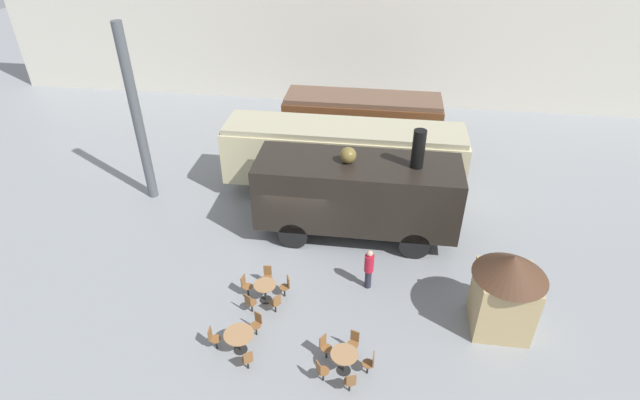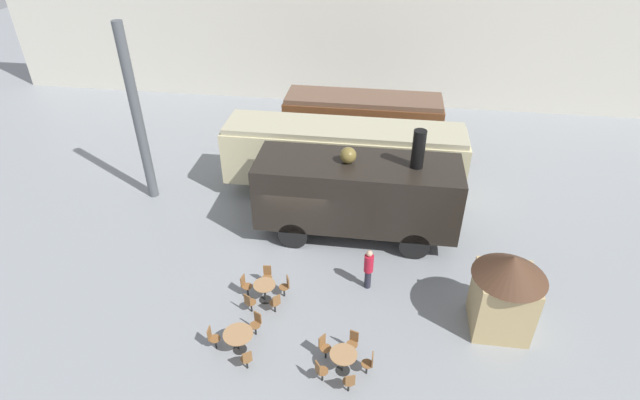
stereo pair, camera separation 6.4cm
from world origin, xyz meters
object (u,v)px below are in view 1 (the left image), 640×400
(passenger_coach_wooden, at_px, (362,120))
(cafe_chair_0, at_px, (213,337))
(cafe_table_mid, at_px, (344,358))
(ticket_kiosk, at_px, (506,288))
(steam_locomotive, at_px, (357,192))
(visitor_person, at_px, (369,268))
(cafe_table_far, at_px, (265,288))
(cafe_table_near, at_px, (239,337))
(passenger_coach_vintage, at_px, (343,153))

(passenger_coach_wooden, distance_m, cafe_chair_0, 14.48)
(cafe_chair_0, bearing_deg, cafe_table_mid, -6.99)
(cafe_chair_0, relative_size, ticket_kiosk, 0.29)
(steam_locomotive, distance_m, visitor_person, 3.45)
(passenger_coach_wooden, height_order, cafe_table_far, passenger_coach_wooden)
(cafe_chair_0, distance_m, ticket_kiosk, 9.46)
(cafe_chair_0, bearing_deg, cafe_table_near, 0.00)
(cafe_table_near, bearing_deg, cafe_chair_0, -177.03)
(passenger_coach_wooden, bearing_deg, steam_locomotive, -87.73)
(passenger_coach_wooden, xyz_separation_m, cafe_table_near, (-2.86, -13.87, -1.36))
(steam_locomotive, height_order, cafe_table_near, steam_locomotive)
(cafe_table_mid, height_order, cafe_table_far, cafe_table_mid)
(cafe_table_near, bearing_deg, steam_locomotive, 64.62)
(cafe_table_mid, bearing_deg, visitor_person, 82.37)
(passenger_coach_vintage, bearing_deg, cafe_chair_0, -107.49)
(cafe_table_mid, height_order, cafe_chair_0, cafe_chair_0)
(cafe_table_mid, bearing_deg, steam_locomotive, 91.60)
(passenger_coach_wooden, relative_size, cafe_table_near, 8.46)
(ticket_kiosk, bearing_deg, visitor_person, 163.87)
(visitor_person, bearing_deg, passenger_coach_wooden, 95.45)
(visitor_person, xyz_separation_m, ticket_kiosk, (4.41, -1.28, 0.75))
(passenger_coach_wooden, bearing_deg, visitor_person, -84.55)
(cafe_table_near, bearing_deg, passenger_coach_vintage, 77.02)
(visitor_person, relative_size, ticket_kiosk, 0.56)
(cafe_table_near, distance_m, ticket_kiosk, 8.62)
(steam_locomotive, relative_size, cafe_table_mid, 9.59)
(cafe_table_far, bearing_deg, ticket_kiosk, -0.58)
(passenger_coach_wooden, distance_m, steam_locomotive, 7.24)
(steam_locomotive, relative_size, ticket_kiosk, 2.68)
(steam_locomotive, bearing_deg, cafe_table_mid, -88.40)
(steam_locomotive, height_order, cafe_chair_0, steam_locomotive)
(cafe_table_near, distance_m, cafe_chair_0, 0.85)
(steam_locomotive, height_order, ticket_kiosk, steam_locomotive)
(cafe_table_far, height_order, visitor_person, visitor_person)
(passenger_coach_wooden, bearing_deg, cafe_table_near, -101.66)
(steam_locomotive, relative_size, cafe_chair_0, 9.23)
(steam_locomotive, bearing_deg, cafe_table_far, -123.22)
(steam_locomotive, xyz_separation_m, cafe_chair_0, (-4.00, -6.68, -1.59))
(cafe_table_far, relative_size, visitor_person, 0.47)
(steam_locomotive, xyz_separation_m, visitor_person, (0.71, -3.16, -1.18))
(passenger_coach_vintage, distance_m, ticket_kiosk, 9.73)
(passenger_coach_wooden, distance_m, passenger_coach_vintage, 4.07)
(passenger_coach_vintage, relative_size, cafe_table_near, 11.38)
(cafe_table_mid, xyz_separation_m, ticket_kiosk, (4.92, 2.54, 1.07))
(cafe_table_mid, bearing_deg, passenger_coach_wooden, 91.94)
(steam_locomotive, relative_size, cafe_table_near, 8.44)
(passenger_coach_vintage, distance_m, steam_locomotive, 3.33)
(ticket_kiosk, bearing_deg, passenger_coach_wooden, 114.84)
(passenger_coach_wooden, height_order, passenger_coach_vintage, passenger_coach_vintage)
(cafe_table_far, relative_size, cafe_chair_0, 0.90)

